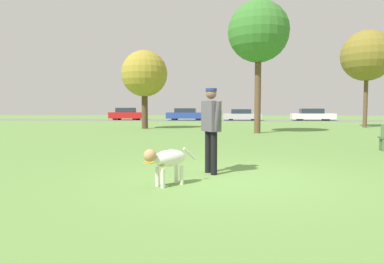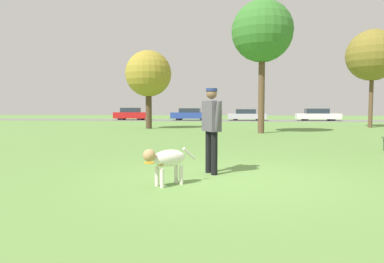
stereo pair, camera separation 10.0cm
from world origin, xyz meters
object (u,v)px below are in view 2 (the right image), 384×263
(tree_far_left, at_px, (148,74))
(tree_far_right, at_px, (373,55))
(tree_mid_center, at_px, (262,32))
(parked_car_white, at_px, (317,115))
(parked_car_red, at_px, (131,114))
(frisbee, at_px, (150,163))
(dog, at_px, (166,159))
(parked_car_silver, at_px, (246,115))
(parked_car_blue, at_px, (191,114))
(person, at_px, (211,123))

(tree_far_left, height_order, tree_far_right, tree_far_right)
(tree_mid_center, distance_m, parked_car_white, 21.62)
(parked_car_red, bearing_deg, frisbee, -72.00)
(tree_far_left, distance_m, tree_far_right, 15.38)
(tree_far_left, bearing_deg, tree_mid_center, -26.02)
(tree_far_left, bearing_deg, parked_car_white, 48.16)
(tree_far_left, bearing_deg, dog, -74.74)
(tree_far_left, distance_m, parked_car_silver, 17.77)
(parked_car_silver, bearing_deg, parked_car_blue, -178.58)
(tree_far_right, relative_size, parked_car_blue, 1.51)
(tree_far_right, distance_m, parked_car_white, 13.99)
(tree_mid_center, bearing_deg, parked_car_silver, 90.30)
(person, height_order, tree_far_right, tree_far_right)
(parked_car_white, bearing_deg, person, -104.94)
(dog, xyz_separation_m, parked_car_red, (-10.65, 32.57, 0.23))
(frisbee, xyz_separation_m, tree_far_left, (-3.58, 14.04, 3.58))
(person, distance_m, tree_mid_center, 12.68)
(parked_car_white, bearing_deg, frisbee, -108.24)
(frisbee, height_order, parked_car_silver, parked_car_silver)
(tree_mid_center, xyz_separation_m, parked_car_blue, (-6.26, 19.32, -4.69))
(frisbee, height_order, tree_mid_center, tree_mid_center)
(person, xyz_separation_m, frisbee, (-1.59, 1.18, -1.03))
(tree_far_right, bearing_deg, tree_far_left, -168.78)
(tree_mid_center, relative_size, parked_car_silver, 1.69)
(tree_mid_center, height_order, parked_car_white, tree_mid_center)
(parked_car_blue, height_order, parked_car_white, parked_car_blue)
(tree_far_left, height_order, parked_car_red, tree_far_left)
(dog, relative_size, tree_mid_center, 0.12)
(dog, bearing_deg, tree_far_right, -163.93)
(frisbee, relative_size, parked_car_white, 0.06)
(tree_mid_center, distance_m, parked_car_blue, 20.84)
(frisbee, distance_m, tree_far_right, 21.10)
(tree_mid_center, relative_size, parked_car_white, 1.53)
(frisbee, relative_size, tree_mid_center, 0.04)
(tree_far_right, distance_m, parked_car_silver, 15.99)
(dog, height_order, tree_mid_center, tree_mid_center)
(tree_far_right, height_order, parked_car_blue, tree_far_right)
(parked_car_blue, bearing_deg, person, -82.86)
(dog, bearing_deg, parked_car_white, -152.54)
(parked_car_blue, height_order, parked_car_silver, parked_car_blue)
(parked_car_red, xyz_separation_m, parked_car_white, (20.74, 0.11, -0.04))
(frisbee, bearing_deg, tree_mid_center, 71.82)
(tree_mid_center, bearing_deg, tree_far_right, 38.90)
(dog, height_order, parked_car_silver, parked_car_silver)
(dog, relative_size, tree_far_left, 0.17)
(person, bearing_deg, parked_car_blue, 158.04)
(tree_mid_center, height_order, parked_car_silver, tree_mid_center)
(frisbee, height_order, tree_far_left, tree_far_left)
(tree_far_right, distance_m, parked_car_blue, 19.67)
(tree_far_right, bearing_deg, parked_car_white, 91.95)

